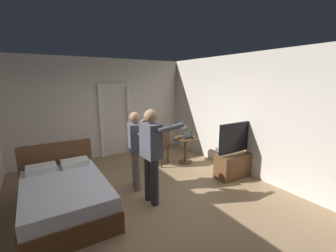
% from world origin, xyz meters
% --- Properties ---
extents(ground_plane, '(6.24, 6.24, 0.00)m').
position_xyz_m(ground_plane, '(0.00, 0.00, 0.00)').
color(ground_plane, '#997A56').
extents(wall_back, '(5.23, 0.12, 2.84)m').
position_xyz_m(wall_back, '(0.00, 2.90, 1.42)').
color(wall_back, silver).
rests_on(wall_back, ground_plane).
extents(wall_right, '(0.12, 5.91, 2.84)m').
position_xyz_m(wall_right, '(2.56, 0.00, 1.42)').
color(wall_right, silver).
rests_on(wall_right, ground_plane).
extents(doorway_frame, '(0.93, 0.08, 2.13)m').
position_xyz_m(doorway_frame, '(0.31, 2.82, 1.22)').
color(doorway_frame, white).
rests_on(doorway_frame, ground_plane).
extents(bed, '(1.33, 1.98, 1.02)m').
position_xyz_m(bed, '(-1.45, 0.36, 0.30)').
color(bed, brown).
rests_on(bed, ground_plane).
extents(tv_flatscreen, '(1.19, 0.40, 1.30)m').
position_xyz_m(tv_flatscreen, '(2.20, -0.18, 0.39)').
color(tv_flatscreen, brown).
rests_on(tv_flatscreen, ground_plane).
extents(side_table, '(0.64, 0.64, 0.70)m').
position_xyz_m(side_table, '(1.69, 1.16, 0.47)').
color(side_table, brown).
rests_on(side_table, ground_plane).
extents(laptop, '(0.41, 0.42, 0.16)m').
position_xyz_m(laptop, '(1.68, 1.12, 0.75)').
color(laptop, black).
rests_on(laptop, side_table).
extents(bottle_on_table, '(0.06, 0.06, 0.25)m').
position_xyz_m(bottle_on_table, '(1.83, 1.08, 0.81)').
color(bottle_on_table, '#21471C').
rests_on(bottle_on_table, side_table).
extents(wooden_chair, '(0.57, 0.57, 0.99)m').
position_xyz_m(wooden_chair, '(1.04, 1.33, 0.54)').
color(wooden_chair, '#4C331E').
rests_on(wooden_chair, ground_plane).
extents(person_blue_shirt, '(0.75, 0.55, 1.74)m').
position_xyz_m(person_blue_shirt, '(-0.02, -0.16, 1.00)').
color(person_blue_shirt, '#333338').
rests_on(person_blue_shirt, ground_plane).
extents(person_striped_shirt, '(0.63, 0.66, 1.62)m').
position_xyz_m(person_striped_shirt, '(-0.04, 0.51, 0.92)').
color(person_striped_shirt, gray).
rests_on(person_striped_shirt, ground_plane).
extents(suitcase_dark, '(0.54, 0.48, 0.33)m').
position_xyz_m(suitcase_dark, '(-1.18, 2.15, 0.16)').
color(suitcase_dark, black).
rests_on(suitcase_dark, ground_plane).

